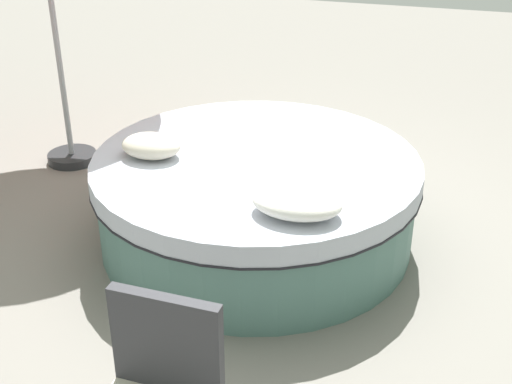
{
  "coord_description": "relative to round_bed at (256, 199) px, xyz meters",
  "views": [
    {
      "loc": [
        1.21,
        -4.27,
        2.74
      ],
      "look_at": [
        0.0,
        0.0,
        0.4
      ],
      "focal_mm": 48.82,
      "sensor_mm": 36.0,
      "label": 1
    }
  ],
  "objects": [
    {
      "name": "throw_pillow_1",
      "position": [
        0.45,
        -0.69,
        0.41
      ],
      "size": [
        0.55,
        0.38,
        0.16
      ],
      "primitive_type": "ellipsoid",
      "color": "white",
      "rests_on": "round_bed"
    },
    {
      "name": "round_bed",
      "position": [
        0.0,
        0.0,
        0.0
      ],
      "size": [
        2.34,
        2.34,
        0.67
      ],
      "color": "#4C726B",
      "rests_on": "ground_plane"
    },
    {
      "name": "throw_pillow_0",
      "position": [
        -0.72,
        -0.17,
        0.41
      ],
      "size": [
        0.43,
        0.32,
        0.16
      ],
      "primitive_type": "ellipsoid",
      "color": "beige",
      "rests_on": "round_bed"
    },
    {
      "name": "ground_plane",
      "position": [
        0.0,
        0.0,
        -0.34
      ],
      "size": [
        16.0,
        16.0,
        0.0
      ],
      "primitive_type": "plane",
      "color": "gray"
    }
  ]
}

